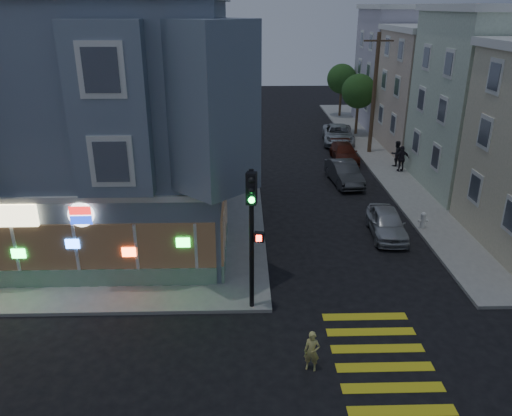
{
  "coord_description": "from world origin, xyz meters",
  "views": [
    {
      "loc": [
        1.93,
        -14.19,
        10.98
      ],
      "look_at": [
        2.48,
        5.79,
        2.82
      ],
      "focal_mm": 35.0,
      "sensor_mm": 36.0,
      "label": 1
    }
  ],
  "objects_px": {
    "running_child": "(312,351)",
    "parked_car_a": "(387,223)",
    "utility_pole": "(374,93)",
    "pedestrian_b": "(402,159)",
    "parked_car_c": "(344,153)",
    "street_tree_near": "(359,91)",
    "street_tree_far": "(342,79)",
    "parked_car_d": "(338,134)",
    "traffic_signal": "(252,219)",
    "fire_hydrant": "(423,220)",
    "parked_car_b": "(344,173)",
    "pedestrian_a": "(396,154)"
  },
  "relations": [
    {
      "from": "street_tree_far",
      "to": "pedestrian_a",
      "type": "relative_size",
      "value": 2.89
    },
    {
      "from": "street_tree_near",
      "to": "running_child",
      "type": "distance_m",
      "value": 32.41
    },
    {
      "from": "street_tree_near",
      "to": "street_tree_far",
      "type": "distance_m",
      "value": 8.0
    },
    {
      "from": "utility_pole",
      "to": "pedestrian_b",
      "type": "bearing_deg",
      "value": -78.89
    },
    {
      "from": "pedestrian_b",
      "to": "fire_hydrant",
      "type": "bearing_deg",
      "value": 75.19
    },
    {
      "from": "running_child",
      "to": "parked_car_a",
      "type": "height_order",
      "value": "running_child"
    },
    {
      "from": "utility_pole",
      "to": "parked_car_a",
      "type": "xyz_separation_m",
      "value": [
        -2.77,
        -15.2,
        -4.1
      ]
    },
    {
      "from": "street_tree_near",
      "to": "street_tree_far",
      "type": "relative_size",
      "value": 1.0
    },
    {
      "from": "street_tree_far",
      "to": "parked_car_d",
      "type": "distance_m",
      "value": 11.41
    },
    {
      "from": "utility_pole",
      "to": "pedestrian_b",
      "type": "relative_size",
      "value": 4.94
    },
    {
      "from": "parked_car_a",
      "to": "running_child",
      "type": "bearing_deg",
      "value": -113.62
    },
    {
      "from": "utility_pole",
      "to": "pedestrian_b",
      "type": "height_order",
      "value": "utility_pole"
    },
    {
      "from": "street_tree_near",
      "to": "fire_hydrant",
      "type": "distance_m",
      "value": 20.92
    },
    {
      "from": "street_tree_near",
      "to": "parked_car_d",
      "type": "distance_m",
      "value": 4.71
    },
    {
      "from": "parked_car_d",
      "to": "traffic_signal",
      "type": "bearing_deg",
      "value": -101.21
    },
    {
      "from": "traffic_signal",
      "to": "running_child",
      "type": "bearing_deg",
      "value": -48.64
    },
    {
      "from": "street_tree_near",
      "to": "parked_car_a",
      "type": "distance_m",
      "value": 21.65
    },
    {
      "from": "parked_car_a",
      "to": "fire_hydrant",
      "type": "height_order",
      "value": "parked_car_a"
    },
    {
      "from": "pedestrian_b",
      "to": "parked_car_a",
      "type": "xyz_separation_m",
      "value": [
        -3.77,
        -10.11,
        -0.36
      ]
    },
    {
      "from": "traffic_signal",
      "to": "fire_hydrant",
      "type": "height_order",
      "value": "traffic_signal"
    },
    {
      "from": "utility_pole",
      "to": "running_child",
      "type": "height_order",
      "value": "utility_pole"
    },
    {
      "from": "utility_pole",
      "to": "parked_car_b",
      "type": "bearing_deg",
      "value": -115.43
    },
    {
      "from": "pedestrian_a",
      "to": "traffic_signal",
      "type": "distance_m",
      "value": 21.2
    },
    {
      "from": "pedestrian_a",
      "to": "traffic_signal",
      "type": "bearing_deg",
      "value": 37.49
    },
    {
      "from": "street_tree_far",
      "to": "running_child",
      "type": "relative_size",
      "value": 3.78
    },
    {
      "from": "utility_pole",
      "to": "traffic_signal",
      "type": "bearing_deg",
      "value": -114.07
    },
    {
      "from": "street_tree_far",
      "to": "pedestrian_b",
      "type": "xyz_separation_m",
      "value": [
        0.8,
        -19.09,
        -2.87
      ]
    },
    {
      "from": "street_tree_near",
      "to": "parked_car_c",
      "type": "bearing_deg",
      "value": -108.05
    },
    {
      "from": "parked_car_d",
      "to": "street_tree_near",
      "type": "bearing_deg",
      "value": 58.5
    },
    {
      "from": "pedestrian_b",
      "to": "parked_car_c",
      "type": "height_order",
      "value": "pedestrian_b"
    },
    {
      "from": "parked_car_b",
      "to": "parked_car_a",
      "type": "bearing_deg",
      "value": -91.59
    },
    {
      "from": "pedestrian_b",
      "to": "utility_pole",
      "type": "bearing_deg",
      "value": -83.6
    },
    {
      "from": "street_tree_near",
      "to": "pedestrian_b",
      "type": "relative_size",
      "value": 2.91
    },
    {
      "from": "parked_car_d",
      "to": "street_tree_far",
      "type": "bearing_deg",
      "value": 84.97
    },
    {
      "from": "pedestrian_b",
      "to": "parked_car_d",
      "type": "xyz_separation_m",
      "value": [
        -2.92,
        8.34,
        -0.31
      ]
    },
    {
      "from": "parked_car_a",
      "to": "parked_car_c",
      "type": "distance_m",
      "value": 13.25
    },
    {
      "from": "fire_hydrant",
      "to": "parked_car_d",
      "type": "bearing_deg",
      "value": 93.91
    },
    {
      "from": "parked_car_c",
      "to": "traffic_signal",
      "type": "relative_size",
      "value": 0.79
    },
    {
      "from": "pedestrian_a",
      "to": "pedestrian_b",
      "type": "xyz_separation_m",
      "value": [
        0.0,
        -1.29,
        -0.01
      ]
    },
    {
      "from": "parked_car_d",
      "to": "fire_hydrant",
      "type": "height_order",
      "value": "parked_car_d"
    },
    {
      "from": "utility_pole",
      "to": "parked_car_c",
      "type": "relative_size",
      "value": 2.05
    },
    {
      "from": "traffic_signal",
      "to": "fire_hydrant",
      "type": "bearing_deg",
      "value": 51.3
    },
    {
      "from": "street_tree_far",
      "to": "fire_hydrant",
      "type": "relative_size",
      "value": 6.04
    },
    {
      "from": "parked_car_c",
      "to": "fire_hydrant",
      "type": "height_order",
      "value": "parked_car_c"
    },
    {
      "from": "running_child",
      "to": "pedestrian_b",
      "type": "height_order",
      "value": "pedestrian_b"
    },
    {
      "from": "parked_car_d",
      "to": "traffic_signal",
      "type": "xyz_separation_m",
      "value": [
        -7.83,
        -25.09,
        3.14
      ]
    },
    {
      "from": "parked_car_c",
      "to": "pedestrian_b",
      "type": "bearing_deg",
      "value": -42.07
    },
    {
      "from": "pedestrian_b",
      "to": "parked_car_b",
      "type": "height_order",
      "value": "pedestrian_b"
    },
    {
      "from": "parked_car_a",
      "to": "traffic_signal",
      "type": "height_order",
      "value": "traffic_signal"
    },
    {
      "from": "parked_car_d",
      "to": "fire_hydrant",
      "type": "distance_m",
      "value": 17.93
    }
  ]
}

